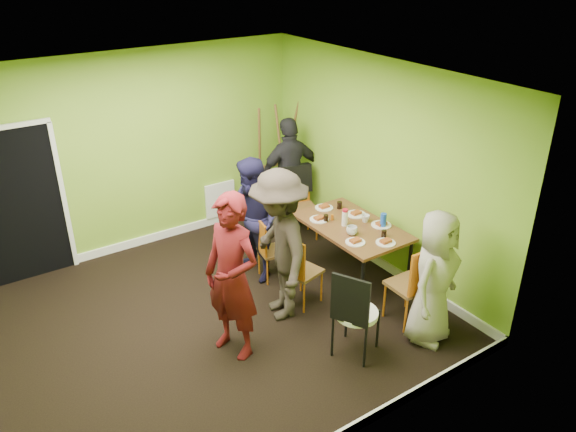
% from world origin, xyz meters
% --- Properties ---
extents(ground, '(5.00, 5.00, 0.00)m').
position_xyz_m(ground, '(0.00, 0.00, 0.00)').
color(ground, black).
rests_on(ground, ground).
extents(room_walls, '(5.04, 4.54, 2.82)m').
position_xyz_m(room_walls, '(-0.02, 0.04, 0.99)').
color(room_walls, '#74A229').
rests_on(room_walls, ground).
extents(dining_table, '(0.90, 1.50, 0.75)m').
position_xyz_m(dining_table, '(1.98, -0.13, 0.70)').
color(dining_table, black).
rests_on(dining_table, ground).
extents(chair_left_far, '(0.41, 0.41, 0.85)m').
position_xyz_m(chair_left_far, '(1.05, 0.41, 0.48)').
color(chair_left_far, '#C46412').
rests_on(chair_left_far, ground).
extents(chair_left_near, '(0.48, 0.47, 0.95)m').
position_xyz_m(chair_left_near, '(1.03, -0.30, 0.53)').
color(chair_left_near, '#C46412').
rests_on(chair_left_near, ground).
extents(chair_back_end, '(0.54, 0.60, 1.07)m').
position_xyz_m(chair_back_end, '(2.13, 1.29, 0.75)').
color(chair_back_end, '#C46412').
rests_on(chair_back_end, ground).
extents(chair_front_end, '(0.43, 0.44, 1.03)m').
position_xyz_m(chair_front_end, '(1.90, -1.35, 0.58)').
color(chair_front_end, '#C46412').
rests_on(chair_front_end, ground).
extents(chair_bentwood, '(0.56, 0.55, 1.06)m').
position_xyz_m(chair_bentwood, '(0.97, -1.40, 0.59)').
color(chair_bentwood, black).
rests_on(chair_bentwood, ground).
extents(easel, '(0.75, 0.71, 1.87)m').
position_xyz_m(easel, '(2.16, 1.94, 0.93)').
color(easel, brown).
rests_on(easel, ground).
extents(plate_near_left, '(0.25, 0.25, 0.01)m').
position_xyz_m(plate_near_left, '(1.73, 0.23, 0.76)').
color(plate_near_left, white).
rests_on(plate_near_left, dining_table).
extents(plate_near_right, '(0.24, 0.24, 0.01)m').
position_xyz_m(plate_near_right, '(1.72, -0.51, 0.76)').
color(plate_near_right, white).
rests_on(plate_near_right, dining_table).
extents(plate_far_back, '(0.25, 0.25, 0.01)m').
position_xyz_m(plate_far_back, '(2.00, 0.47, 0.76)').
color(plate_far_back, white).
rests_on(plate_far_back, dining_table).
extents(plate_far_front, '(0.24, 0.24, 0.01)m').
position_xyz_m(plate_far_front, '(2.02, -0.73, 0.76)').
color(plate_far_front, white).
rests_on(plate_far_front, dining_table).
extents(plate_wall_back, '(0.27, 0.27, 0.01)m').
position_xyz_m(plate_wall_back, '(2.23, 0.07, 0.76)').
color(plate_wall_back, white).
rests_on(plate_wall_back, dining_table).
extents(plate_wall_front, '(0.26, 0.26, 0.01)m').
position_xyz_m(plate_wall_front, '(2.29, -0.35, 0.76)').
color(plate_wall_front, white).
rests_on(plate_wall_front, dining_table).
extents(thermos, '(0.08, 0.08, 0.20)m').
position_xyz_m(thermos, '(1.90, -0.08, 0.85)').
color(thermos, white).
rests_on(thermos, dining_table).
extents(blue_bottle, '(0.08, 0.08, 0.19)m').
position_xyz_m(blue_bottle, '(2.28, -0.39, 0.84)').
color(blue_bottle, blue).
rests_on(blue_bottle, dining_table).
extents(orange_bottle, '(0.04, 0.04, 0.08)m').
position_xyz_m(orange_bottle, '(1.87, 0.13, 0.79)').
color(orange_bottle, '#C46412').
rests_on(orange_bottle, dining_table).
extents(glass_mid, '(0.06, 0.06, 0.09)m').
position_xyz_m(glass_mid, '(1.77, 0.14, 0.80)').
color(glass_mid, black).
rests_on(glass_mid, dining_table).
extents(glass_back, '(0.07, 0.07, 0.10)m').
position_xyz_m(glass_back, '(2.17, 0.35, 0.80)').
color(glass_back, black).
rests_on(glass_back, dining_table).
extents(glass_front, '(0.06, 0.06, 0.09)m').
position_xyz_m(glass_front, '(2.10, -0.60, 0.80)').
color(glass_front, black).
rests_on(glass_front, dining_table).
extents(cup_a, '(0.14, 0.14, 0.11)m').
position_xyz_m(cup_a, '(1.82, -0.33, 0.80)').
color(cup_a, white).
rests_on(cup_a, dining_table).
extents(cup_b, '(0.11, 0.11, 0.10)m').
position_xyz_m(cup_b, '(2.19, -0.16, 0.80)').
color(cup_b, white).
rests_on(cup_b, dining_table).
extents(person_standing, '(0.65, 0.79, 1.85)m').
position_xyz_m(person_standing, '(-0.03, -0.61, 0.93)').
color(person_standing, '#520E10').
rests_on(person_standing, ground).
extents(person_left_far, '(0.67, 0.84, 1.65)m').
position_xyz_m(person_left_far, '(0.92, 0.56, 0.82)').
color(person_left_far, '#161434').
rests_on(person_left_far, ground).
extents(person_left_near, '(0.98, 1.33, 1.83)m').
position_xyz_m(person_left_near, '(0.75, -0.32, 0.92)').
color(person_left_near, black).
rests_on(person_left_near, ground).
extents(person_back_end, '(1.06, 0.52, 1.75)m').
position_xyz_m(person_back_end, '(2.12, 1.48, 0.88)').
color(person_back_end, black).
rests_on(person_back_end, ground).
extents(person_front_end, '(0.88, 0.71, 1.56)m').
position_xyz_m(person_front_end, '(1.88, -1.63, 0.78)').
color(person_front_end, '#9C9588').
rests_on(person_front_end, ground).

